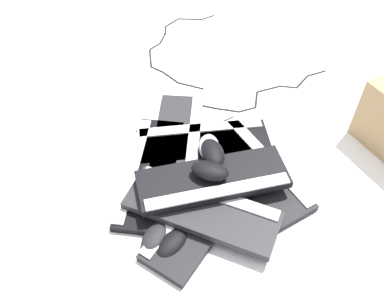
# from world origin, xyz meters

# --- Properties ---
(ground_plane) EXTENTS (3.20, 3.20, 0.00)m
(ground_plane) POSITION_xyz_m (0.00, 0.00, 0.00)
(ground_plane) COLOR white
(keyboard_0) EXTENTS (0.42, 0.42, 0.03)m
(keyboard_0) POSITION_xyz_m (0.23, -0.04, 0.01)
(keyboard_0) COLOR black
(keyboard_0) RESTS_ON ground
(keyboard_1) EXTENTS (0.46, 0.29, 0.03)m
(keyboard_1) POSITION_xyz_m (0.10, 0.16, 0.01)
(keyboard_1) COLOR black
(keyboard_1) RESTS_ON ground
(keyboard_2) EXTENTS (0.18, 0.45, 0.03)m
(keyboard_2) POSITION_xyz_m (-0.04, 0.03, 0.01)
(keyboard_2) COLOR black
(keyboard_2) RESTS_ON ground
(keyboard_3) EXTENTS (0.46, 0.26, 0.03)m
(keyboard_3) POSITION_xyz_m (-0.06, -0.06, 0.01)
(keyboard_3) COLOR #232326
(keyboard_3) RESTS_ON ground
(keyboard_4) EXTENTS (0.46, 0.28, 0.03)m
(keyboard_4) POSITION_xyz_m (0.05, -0.17, 0.01)
(keyboard_4) COLOR black
(keyboard_4) RESTS_ON ground
(keyboard_5) EXTENTS (0.37, 0.45, 0.03)m
(keyboard_5) POSITION_xyz_m (0.24, -0.04, 0.04)
(keyboard_5) COLOR #232326
(keyboard_5) RESTS_ON keyboard_0
(keyboard_6) EXTENTS (0.17, 0.45, 0.03)m
(keyboard_6) POSITION_xyz_m (0.17, 0.01, 0.07)
(keyboard_6) COLOR black
(keyboard_6) RESTS_ON keyboard_5
(mouse_0) EXTENTS (0.11, 0.13, 0.04)m
(mouse_0) POSITION_xyz_m (0.16, 0.00, 0.11)
(mouse_0) COLOR black
(mouse_0) RESTS_ON keyboard_6
(mouse_1) EXTENTS (0.12, 0.08, 0.04)m
(mouse_1) POSITION_xyz_m (0.02, 0.03, 0.05)
(mouse_1) COLOR #B7B7BC
(mouse_1) RESTS_ON keyboard_2
(mouse_2) EXTENTS (0.12, 0.13, 0.04)m
(mouse_2) POSITION_xyz_m (0.32, -0.14, 0.02)
(mouse_2) COLOR black
(mouse_2) RESTS_ON ground
(mouse_3) EXTENTS (0.13, 0.12, 0.04)m
(mouse_3) POSITION_xyz_m (0.29, -0.18, 0.02)
(mouse_3) COLOR black
(mouse_3) RESTS_ON ground
(mouse_4) EXTENTS (0.11, 0.07, 0.04)m
(mouse_4) POSITION_xyz_m (0.09, 0.02, 0.11)
(mouse_4) COLOR black
(mouse_4) RESTS_ON keyboard_6
(cable_0) EXTENTS (0.17, 0.55, 0.01)m
(cable_0) POSITION_xyz_m (-0.24, 0.31, 0.00)
(cable_0) COLOR black
(cable_0) RESTS_ON ground
(cable_1) EXTENTS (0.51, 0.34, 0.01)m
(cable_1) POSITION_xyz_m (-0.61, 0.02, 0.00)
(cable_1) COLOR black
(cable_1) RESTS_ON ground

